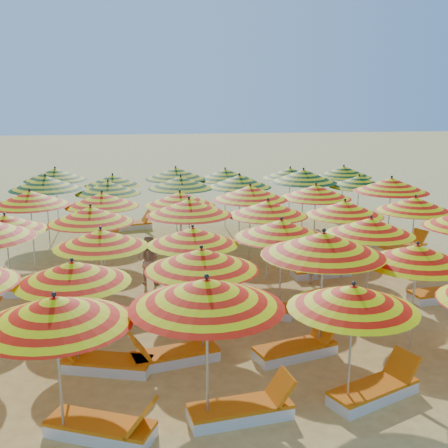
{
  "coord_description": "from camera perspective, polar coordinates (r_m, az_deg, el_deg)",
  "views": [
    {
      "loc": [
        -2.27,
        -14.8,
        5.21
      ],
      "look_at": [
        0.0,
        0.5,
        1.6
      ],
      "focal_mm": 45.0,
      "sensor_mm": 36.0,
      "label": 1
    }
  ],
  "objects": [
    {
      "name": "lounger_19",
      "position": [
        22.33,
        -9.47,
        -0.14
      ],
      "size": [
        1.82,
        0.95,
        0.69
      ],
      "rotation": [
        0.0,
        0.0,
        0.22
      ],
      "color": "white",
      "rests_on": "ground"
    },
    {
      "name": "umbrella_13",
      "position": [
        13.02,
        -12.4,
        -1.42
      ],
      "size": [
        2.34,
        2.34,
        2.28
      ],
      "color": "silver",
      "rests_on": "ground"
    },
    {
      "name": "umbrella_25",
      "position": [
        17.33,
        -12.28,
        2.43
      ],
      "size": [
        2.88,
        2.88,
        2.36
      ],
      "color": "silver",
      "rests_on": "ground"
    },
    {
      "name": "lounger_0",
      "position": [
        9.43,
        -12.18,
        -19.62
      ],
      "size": [
        1.82,
        1.25,
        0.69
      ],
      "rotation": [
        0.0,
        0.0,
        -0.43
      ],
      "color": "white",
      "rests_on": "ground"
    },
    {
      "name": "umbrella_10",
      "position": [
        12.05,
        19.02,
        -2.95
      ],
      "size": [
        2.55,
        2.55,
        2.29
      ],
      "color": "silver",
      "rests_on": "ground"
    },
    {
      "name": "umbrella_3",
      "position": [
        9.38,
        12.97,
        -7.26
      ],
      "size": [
        2.17,
        2.17,
        2.26
      ],
      "color": "silver",
      "rests_on": "ground"
    },
    {
      "name": "beachgoer_a",
      "position": [
        15.75,
        9.34,
        -3.31
      ],
      "size": [
        0.7,
        0.63,
        1.6
      ],
      "primitive_type": "imported",
      "rotation": [
        0.0,
        0.0,
        2.57
      ],
      "color": "tan",
      "rests_on": "ground"
    },
    {
      "name": "lounger_16",
      "position": [
        19.82,
        17.84,
        -2.29
      ],
      "size": [
        1.82,
        1.19,
        0.69
      ],
      "rotation": [
        0.0,
        0.0,
        0.39
      ],
      "color": "white",
      "rests_on": "ground"
    },
    {
      "name": "umbrella_32",
      "position": [
        19.79,
        -4.43,
        4.25
      ],
      "size": [
        2.35,
        2.35,
        2.46
      ],
      "color": "silver",
      "rests_on": "ground"
    },
    {
      "name": "lounger_8",
      "position": [
        13.43,
        -9.88,
        -9.18
      ],
      "size": [
        1.83,
        1.1,
        0.69
      ],
      "rotation": [
        0.0,
        0.0,
        3.47
      ],
      "color": "white",
      "rests_on": "ground"
    },
    {
      "name": "lounger_5",
      "position": [
        11.74,
        7.42,
        -12.48
      ],
      "size": [
        1.83,
        1.04,
        0.69
      ],
      "rotation": [
        0.0,
        0.0,
        0.28
      ],
      "color": "white",
      "rests_on": "ground"
    },
    {
      "name": "umbrella_16",
      "position": [
        14.23,
        14.67,
        -0.22
      ],
      "size": [
        2.35,
        2.35,
        2.3
      ],
      "color": "silver",
      "rests_on": "ground"
    },
    {
      "name": "lounger_13",
      "position": [
        16.68,
        9.93,
        -4.72
      ],
      "size": [
        1.79,
        0.77,
        0.69
      ],
      "rotation": [
        0.0,
        0.0,
        0.11
      ],
      "color": "white",
      "rests_on": "ground"
    },
    {
      "name": "umbrella_30",
      "position": [
        19.9,
        -17.68,
        4.01
      ],
      "size": [
        2.71,
        2.71,
        2.57
      ],
      "color": "silver",
      "rests_on": "ground"
    },
    {
      "name": "lounger_10",
      "position": [
        13.7,
        3.26,
        -8.54
      ],
      "size": [
        1.82,
        1.21,
        0.69
      ],
      "rotation": [
        0.0,
        0.0,
        2.74
      ],
      "color": "white",
      "rests_on": "ground"
    },
    {
      "name": "umbrella_27",
      "position": [
        17.55,
        2.68,
        3.2
      ],
      "size": [
        3.03,
        3.03,
        2.48
      ],
      "color": "silver",
      "rests_on": "ground"
    },
    {
      "name": "umbrella_26",
      "position": [
        17.4,
        -4.51,
        2.58
      ],
      "size": [
        2.89,
        2.89,
        2.31
      ],
      "color": "silver",
      "rests_on": "ground"
    },
    {
      "name": "umbrella_35",
      "position": [
        21.19,
        13.56,
        4.23
      ],
      "size": [
        2.64,
        2.64,
        2.34
      ],
      "color": "silver",
      "rests_on": "ground"
    },
    {
      "name": "umbrella_37",
      "position": [
        21.75,
        -11.24,
        4.39
      ],
      "size": [
        2.17,
        2.17,
        2.27
      ],
      "color": "silver",
      "rests_on": "ground"
    },
    {
      "name": "lounger_4",
      "position": [
        11.43,
        -5.2,
        -13.18
      ],
      "size": [
        1.82,
        0.97,
        0.69
      ],
      "rotation": [
        0.0,
        0.0,
        3.38
      ],
      "color": "white",
      "rests_on": "ground"
    },
    {
      "name": "lounger_17",
      "position": [
        20.23,
        -12.83,
        -1.68
      ],
      "size": [
        1.83,
        1.11,
        0.69
      ],
      "rotation": [
        0.0,
        0.0,
        0.33
      ],
      "color": "white",
      "rests_on": "ground"
    },
    {
      "name": "umbrella_39",
      "position": [
        22.01,
        0.12,
        5.06
      ],
      "size": [
        2.73,
        2.73,
        2.41
      ],
      "color": "silver",
      "rests_on": "ground"
    },
    {
      "name": "lounger_18",
      "position": [
        21.75,
        14.52,
        -0.74
      ],
      "size": [
        1.82,
        1.01,
        0.69
      ],
      "rotation": [
        0.0,
        0.0,
        2.88
      ],
      "color": "white",
      "rests_on": "ground"
    },
    {
      "name": "umbrella_31",
      "position": [
        19.54,
        -11.69,
        3.65
      ],
      "size": [
        2.61,
        2.61,
        2.36
      ],
      "color": "silver",
      "rests_on": "ground"
    },
    {
      "name": "umbrella_33",
      "position": [
        20.06,
        1.57,
        4.38
      ],
      "size": [
        2.64,
        2.64,
        2.45
      ],
      "color": "silver",
      "rests_on": "ground"
    },
    {
      "name": "lounger_20",
      "position": [
        23.84,
        12.98,
        0.55
      ],
      "size": [
        1.79,
        0.77,
        0.69
      ],
      "rotation": [
        0.0,
        0.0,
        3.25
      ],
      "color": "white",
      "rests_on": "ground"
    },
    {
      "name": "umbrella_22",
      "position": [
        16.14,
        12.16,
        1.57
      ],
      "size": [
        2.92,
        2.92,
        2.33
      ],
      "color": "silver",
      "rests_on": "ground"
    },
    {
      "name": "umbrella_21",
      "position": [
        15.62,
        4.47,
        1.62
      ],
      "size": [
        2.73,
        2.73,
        2.39
      ],
      "color": "silver",
      "rests_on": "ground"
    },
    {
      "name": "umbrella_36",
      "position": [
        22.28,
        -16.76,
        4.85
      ],
      "size": [
        3.14,
        3.14,
        2.51
      ],
      "color": "silver",
      "rests_on": "ground"
    },
    {
      "name": "umbrella_1",
      "position": [
        8.61,
        -16.8,
        -8.44
      ],
      "size": [
        2.8,
        2.8,
        2.41
      ],
      "color": "silver",
      "rests_on": "ground"
    },
    {
      "name": "umbrella_15",
      "position": [
        13.29,
        5.84,
        -0.47
      ],
      "size": [
        2.95,
        2.95,
        2.38
      ],
      "color": "silver",
      "rests_on": "ground"
    },
    {
      "name": "umbrella_14",
      "position": [
        12.99,
        -3.19,
        -1.23
      ],
      "size": [
        2.69,
        2.69,
        2.26
      ],
      "color": "silver",
      "rests_on": "ground"
    },
    {
      "name": "lounger_12",
      "position": [
        15.79,
        -18.96,
        -6.28
      ],
      "size": [
        1.8,
        0.83,
        0.69
      ],
      "rotation": [
        0.0,
        0.0,
        3.0
      ],
      "color": "white",
      "rests_on": "ground"
    },
    {
      "name": "lounger_15",
      "position": [
        18.67,
        11.01,
        -2.83
      ],
      "size": [
        1.78,
        0.75,
        0.69
      ],
      "rotation": [
        0.0,
        0.0,
        -0.1
      ],
      "color": "white",
      "rests_on": "ground"
    },
    {
      "name": "lounger_9",
      "position": [
        13.48,
        -5.23,
        -8.95
      ],
      "size": [
        1.82,
        0.98,
        0.69
      ],
      "rotation": [
        0.0,
        0.0,
        -0.25
      ],
      "color": "white",
      "rests_on": "ground"
    },
    {
      "name": "umbrella_7",
      "position": [
        10.73,
        -15.14,
        -4.74
      ],
      "size": [
        2.25,
        2.25,
        2.27
      ],
      "color": "silver",
      "rests_on": "ground"
    },
    {
      "name": "umbrella_28",
      "position": [
        18.23,
        9.3,
        3.27
      ],
      "size": [
        2.69,
        2.69,
        2.43
      ],
      "color": "silver",
      "rests_on": "ground"
    },
    {
      "name": "lounger_2",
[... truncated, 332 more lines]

